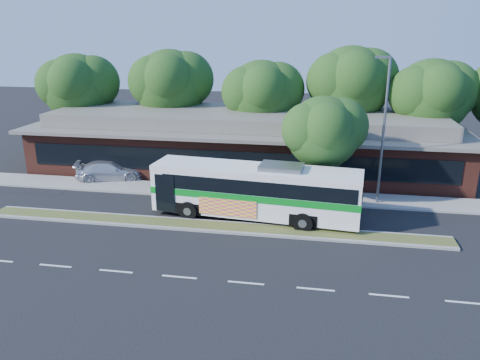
{
  "coord_description": "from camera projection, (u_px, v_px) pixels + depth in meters",
  "views": [
    {
      "loc": [
        5.84,
        -22.74,
        10.49
      ],
      "look_at": [
        1.3,
        3.25,
        2.0
      ],
      "focal_mm": 35.0,
      "sensor_mm": 36.0,
      "label": 1
    }
  ],
  "objects": [
    {
      "name": "ground",
      "position": [
        206.0,
        232.0,
        25.49
      ],
      "size": [
        120.0,
        120.0,
        0.0
      ],
      "primitive_type": "plane",
      "color": "black",
      "rests_on": "ground"
    },
    {
      "name": "median_strip",
      "position": [
        209.0,
        226.0,
        26.03
      ],
      "size": [
        26.0,
        1.1,
        0.15
      ],
      "primitive_type": "cube",
      "color": "#4D5825",
      "rests_on": "ground"
    },
    {
      "name": "sidewalk",
      "position": [
        229.0,
        192.0,
        31.47
      ],
      "size": [
        44.0,
        2.6,
        0.12
      ],
      "primitive_type": "cube",
      "color": "gray",
      "rests_on": "ground"
    },
    {
      "name": "parking_lot",
      "position": [
        20.0,
        166.0,
        37.81
      ],
      "size": [
        14.0,
        12.0,
        0.01
      ],
      "primitive_type": "cube",
      "color": "black",
      "rests_on": "ground"
    },
    {
      "name": "plaza_building",
      "position": [
        245.0,
        141.0,
        37.02
      ],
      "size": [
        33.2,
        11.2,
        4.45
      ],
      "color": "#5C281C",
      "rests_on": "ground"
    },
    {
      "name": "lamp_post",
      "position": [
        383.0,
        127.0,
        28.05
      ],
      "size": [
        0.93,
        0.18,
        9.07
      ],
      "color": "slate",
      "rests_on": "ground"
    },
    {
      "name": "tree_bg_a",
      "position": [
        82.0,
        86.0,
        40.28
      ],
      "size": [
        6.47,
        5.8,
        8.63
      ],
      "color": "black",
      "rests_on": "ground"
    },
    {
      "name": "tree_bg_b",
      "position": [
        175.0,
        83.0,
        39.82
      ],
      "size": [
        6.69,
        6.0,
        9.0
      ],
      "color": "black",
      "rests_on": "ground"
    },
    {
      "name": "tree_bg_c",
      "position": [
        267.0,
        93.0,
        37.74
      ],
      "size": [
        6.24,
        5.6,
        8.26
      ],
      "color": "black",
      "rests_on": "ground"
    },
    {
      "name": "tree_bg_d",
      "position": [
        356.0,
        83.0,
        37.29
      ],
      "size": [
        6.91,
        6.2,
        9.37
      ],
      "color": "black",
      "rests_on": "ground"
    },
    {
      "name": "tree_bg_e",
      "position": [
        436.0,
        95.0,
        35.57
      ],
      "size": [
        6.47,
        5.8,
        8.5
      ],
      "color": "black",
      "rests_on": "ground"
    },
    {
      "name": "transit_bus",
      "position": [
        256.0,
        188.0,
        26.77
      ],
      "size": [
        12.14,
        3.73,
        3.36
      ],
      "rotation": [
        0.0,
        0.0,
        -0.1
      ],
      "color": "white",
      "rests_on": "ground"
    },
    {
      "name": "sedan",
      "position": [
        110.0,
        171.0,
        34.08
      ],
      "size": [
        5.21,
        3.36,
        1.4
      ],
      "primitive_type": "imported",
      "rotation": [
        0.0,
        0.0,
        1.88
      ],
      "color": "silver",
      "rests_on": "ground"
    },
    {
      "name": "sidewalk_tree",
      "position": [
        328.0,
        131.0,
        28.24
      ],
      "size": [
        4.93,
        4.42,
        6.78
      ],
      "color": "black",
      "rests_on": "ground"
    }
  ]
}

